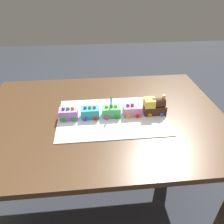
{
  "coord_description": "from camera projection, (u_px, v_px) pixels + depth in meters",
  "views": [
    {
      "loc": [
        0.04,
        1.02,
        1.43
      ],
      "look_at": [
        -0.05,
        0.03,
        0.77
      ],
      "focal_mm": 34.39,
      "sensor_mm": 36.0,
      "label": 1
    }
  ],
  "objects": [
    {
      "name": "cake_car_flatbed_lavender",
      "position": [
        69.0,
        113.0,
        1.18
      ],
      "size": [
        0.1,
        0.08,
        0.07
      ],
      "color": "#AD84E0",
      "rests_on": "cake_board"
    },
    {
      "name": "cake_board",
      "position": [
        112.0,
        117.0,
        1.21
      ],
      "size": [
        0.6,
        0.4,
        0.0
      ],
      "primitive_type": "cube",
      "color": "silver",
      "rests_on": "dining_table"
    },
    {
      "name": "cake_car_gondola_mint_green",
      "position": [
        111.0,
        111.0,
        1.2
      ],
      "size": [
        0.1,
        0.08,
        0.07
      ],
      "color": "#59CC7A",
      "rests_on": "cake_board"
    },
    {
      "name": "ground_plane",
      "position": [
        105.0,
        194.0,
        1.64
      ],
      "size": [
        8.0,
        8.0,
        0.0
      ],
      "primitive_type": "plane",
      "color": "#2D3038"
    },
    {
      "name": "cake_car_caboose_bubblegum",
      "position": [
        132.0,
        110.0,
        1.21
      ],
      "size": [
        0.1,
        0.08,
        0.07
      ],
      "color": "pink",
      "rests_on": "cake_board"
    },
    {
      "name": "cake_locomotive",
      "position": [
        155.0,
        106.0,
        1.21
      ],
      "size": [
        0.14,
        0.08,
        0.12
      ],
      "color": "#472816",
      "rests_on": "cake_board"
    },
    {
      "name": "dining_table",
      "position": [
        103.0,
        129.0,
        1.29
      ],
      "size": [
        1.4,
        1.0,
        0.74
      ],
      "color": "#4C331E",
      "rests_on": "ground"
    },
    {
      "name": "cake_car_hopper_turquoise",
      "position": [
        90.0,
        112.0,
        1.19
      ],
      "size": [
        0.1,
        0.08,
        0.07
      ],
      "color": "#38B7C6",
      "rests_on": "cake_board"
    },
    {
      "name": "birthday_candle",
      "position": [
        111.0,
        100.0,
        1.16
      ],
      "size": [
        0.01,
        0.01,
        0.06
      ],
      "color": "#4CA5E5",
      "rests_on": "cake_car_gondola_mint_green"
    }
  ]
}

